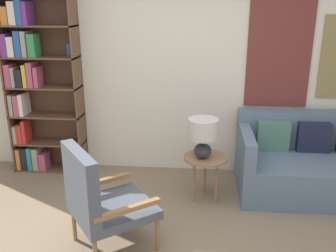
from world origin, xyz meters
name	(u,v)px	position (x,y,z in m)	size (l,w,h in m)	color
wall_back	(185,63)	(0.06, 2.03, 1.35)	(6.40, 0.08, 2.70)	silver
bookshelf	(34,86)	(-1.75, 1.85, 1.09)	(0.88, 0.30, 2.15)	brown
armchair	(98,197)	(-0.57, 0.28, 0.52)	(0.87, 0.86, 0.96)	olive
couch	(314,164)	(1.54, 1.55, 0.32)	(1.68, 0.93, 0.85)	slate
side_table	(206,162)	(0.32, 1.24, 0.44)	(0.46, 0.46, 0.50)	#99704C
table_lamp	(203,133)	(0.28, 1.20, 0.77)	(0.31, 0.31, 0.42)	#2D2D33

